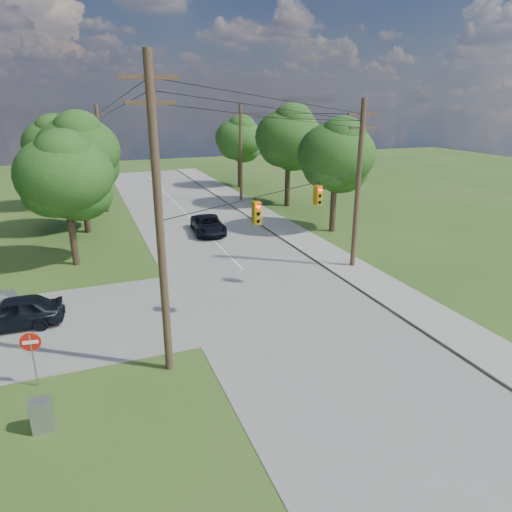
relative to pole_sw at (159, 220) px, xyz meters
name	(u,v)px	position (x,y,z in m)	size (l,w,h in m)	color
ground	(277,351)	(4.60, -0.40, -6.23)	(140.00, 140.00, 0.00)	#2E521B
main_road	(274,300)	(6.60, 4.60, -6.21)	(10.00, 100.00, 0.03)	gray
sidewalk_east	(377,282)	(13.30, 4.60, -6.17)	(2.60, 100.00, 0.12)	#9C9992
pole_sw	(159,220)	(0.00, 0.00, 0.00)	(2.00, 0.32, 12.00)	#4D3727
pole_ne	(358,184)	(13.50, 7.60, -0.76)	(2.00, 0.32, 10.50)	#4D3727
pole_north_e	(241,153)	(13.50, 29.60, -1.10)	(2.00, 0.32, 10.00)	#4D3727
pole_north_w	(102,159)	(-0.40, 29.60, -1.10)	(2.00, 0.32, 10.00)	#4D3727
power_lines	(225,121)	(6.10, 11.14, 2.93)	(13.93, 29.62, 4.93)	black
traffic_signals	(290,203)	(7.15, 4.03, -0.73)	(4.91, 3.27, 1.05)	#C5940B
tree_w_near	(65,175)	(-3.40, 14.60, -0.30)	(6.00, 6.00, 8.40)	#463623
tree_w_mid	(78,151)	(-2.40, 22.60, 0.35)	(6.40, 6.40, 9.22)	#463623
tree_w_far	(55,145)	(-4.40, 32.60, 0.02)	(6.00, 6.00, 8.73)	#463623
tree_e_near	(336,155)	(16.60, 15.60, 0.02)	(6.20, 6.20, 8.81)	#463623
tree_e_mid	(288,137)	(17.10, 25.60, 0.68)	(6.60, 6.60, 9.64)	#463623
tree_e_far	(239,138)	(16.10, 37.60, -0.31)	(5.80, 5.80, 8.32)	#463623
car_cross_dark	(13,313)	(-6.25, 6.13, -5.42)	(1.82, 4.52, 1.54)	black
car_main_north	(208,225)	(6.80, 18.62, -5.49)	(2.35, 5.09, 1.42)	black
control_cabinet	(42,415)	(-4.61, -2.19, -5.64)	(0.65, 0.47, 1.17)	gray
do_not_enter_sign	(31,348)	(-4.95, 0.60, -4.56)	(0.76, 0.15, 2.28)	gray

